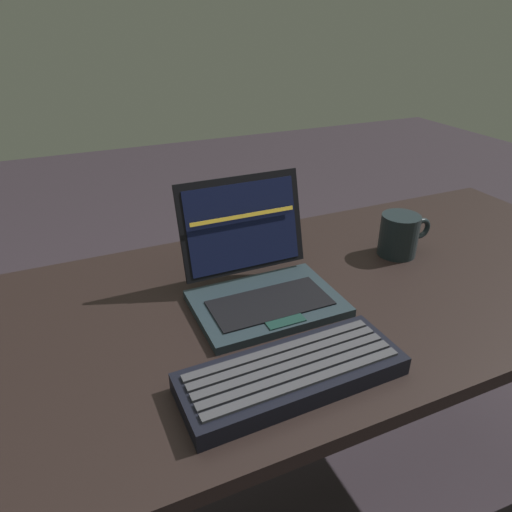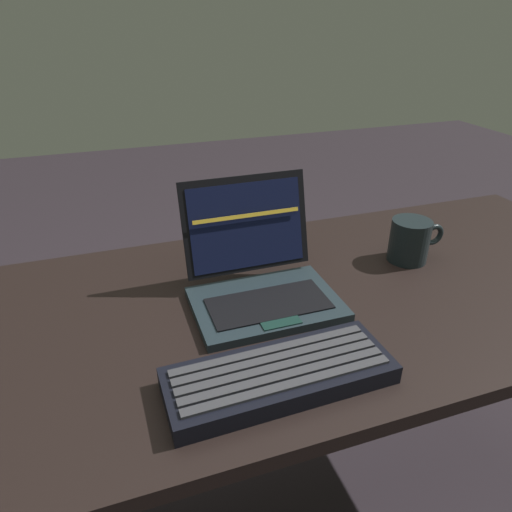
% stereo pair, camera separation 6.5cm
% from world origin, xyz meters
% --- Properties ---
extents(desk, '(1.73, 0.66, 0.71)m').
position_xyz_m(desk, '(0.00, 0.00, 0.60)').
color(desk, black).
rests_on(desk, ground).
extents(laptop_front, '(0.27, 0.24, 0.22)m').
position_xyz_m(laptop_front, '(-0.02, 0.02, 0.76)').
color(laptop_front, '#1F2A31').
rests_on(laptop_front, desk).
extents(external_keyboard, '(0.35, 0.13, 0.04)m').
position_xyz_m(external_keyboard, '(-0.07, -0.21, 0.73)').
color(external_keyboard, black).
rests_on(external_keyboard, desk).
extents(coffee_mug, '(0.13, 0.09, 0.10)m').
position_xyz_m(coffee_mug, '(0.35, 0.06, 0.76)').
color(coffee_mug, black).
rests_on(coffee_mug, desk).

